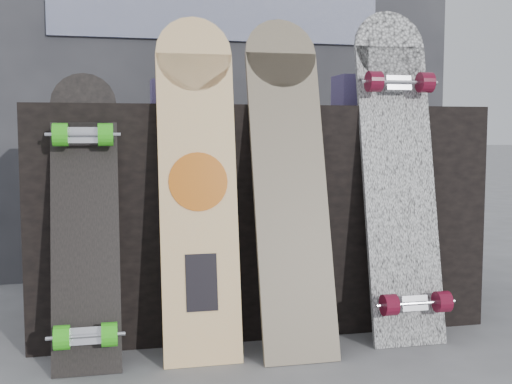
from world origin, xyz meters
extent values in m
plane|color=slate|center=(0.00, 0.00, 0.00)|extent=(60.00, 60.00, 0.00)
cube|color=black|center=(0.00, 0.50, 0.40)|extent=(1.60, 0.60, 0.80)
cube|color=#303035|center=(0.00, 1.35, 1.10)|extent=(2.40, 0.20, 2.20)
cube|color=#0D1850|center=(0.00, 1.24, 1.30)|extent=(1.60, 0.02, 0.30)
cube|color=#453771|center=(-0.29, 0.52, 0.85)|extent=(0.18, 0.12, 0.10)
cube|color=#453771|center=(0.37, 0.41, 0.86)|extent=(0.14, 0.14, 0.12)
cube|color=#D1B78C|center=(0.16, 0.67, 0.83)|extent=(0.22, 0.10, 0.06)
cube|color=beige|center=(-0.26, 0.10, 0.48)|extent=(0.24, 0.20, 0.96)
cylinder|color=beige|center=(-0.26, 0.19, 0.96)|extent=(0.24, 0.06, 0.24)
cylinder|color=orange|center=(-0.26, 0.10, 0.56)|extent=(0.18, 0.04, 0.18)
cube|color=black|center=(-0.26, 0.04, 0.25)|extent=(0.10, 0.04, 0.17)
cube|color=beige|center=(0.04, 0.09, 0.49)|extent=(0.24, 0.29, 0.97)
cylinder|color=beige|center=(0.04, 0.23, 0.97)|extent=(0.24, 0.08, 0.24)
cube|color=white|center=(0.44, 0.14, 0.50)|extent=(0.26, 0.23, 1.01)
cylinder|color=white|center=(0.44, 0.25, 1.01)|extent=(0.26, 0.07, 0.25)
cube|color=silver|center=(0.44, 0.02, 0.15)|extent=(0.09, 0.04, 0.06)
cylinder|color=maroon|center=(0.34, 0.00, 0.15)|extent=(0.05, 0.07, 0.07)
cylinder|color=maroon|center=(0.53, 0.00, 0.15)|extent=(0.04, 0.07, 0.07)
cube|color=silver|center=(0.44, 0.18, 0.87)|extent=(0.09, 0.04, 0.06)
cylinder|color=maroon|center=(0.34, 0.16, 0.88)|extent=(0.05, 0.07, 0.07)
cylinder|color=maroon|center=(0.53, 0.16, 0.88)|extent=(0.04, 0.07, 0.07)
cube|color=black|center=(-0.60, 0.11, 0.40)|extent=(0.20, 0.23, 0.80)
cylinder|color=black|center=(-0.60, 0.22, 0.80)|extent=(0.20, 0.07, 0.20)
cube|color=silver|center=(-0.60, -0.01, 0.12)|extent=(0.09, 0.04, 0.06)
cylinder|color=#38D21D|center=(-0.67, -0.03, 0.13)|extent=(0.04, 0.07, 0.07)
cylinder|color=#38D21D|center=(-0.54, -0.03, 0.13)|extent=(0.04, 0.07, 0.07)
cube|color=silver|center=(-0.60, 0.15, 0.70)|extent=(0.09, 0.04, 0.06)
cylinder|color=#38D21D|center=(-0.67, 0.13, 0.70)|extent=(0.04, 0.07, 0.07)
cylinder|color=#38D21D|center=(-0.54, 0.13, 0.70)|extent=(0.04, 0.07, 0.07)
camera|label=1|loc=(-0.52, -1.87, 0.71)|focal=45.00mm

